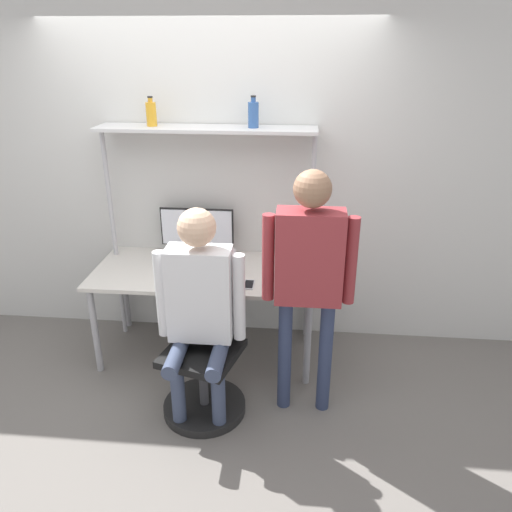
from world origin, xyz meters
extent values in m
plane|color=slate|center=(0.00, 0.00, 0.00)|extent=(12.00, 12.00, 0.00)
cube|color=silver|center=(0.00, 0.84, 1.35)|extent=(8.00, 0.06, 2.70)
cube|color=beige|center=(0.00, 0.41, 0.72)|extent=(1.70, 0.79, 0.03)
cylinder|color=#A5A5AA|center=(-0.79, 0.08, 0.35)|extent=(0.05, 0.05, 0.70)
cylinder|color=#A5A5AA|center=(0.79, 0.08, 0.35)|extent=(0.05, 0.05, 0.70)
cylinder|color=#A5A5AA|center=(-0.79, 0.75, 0.35)|extent=(0.05, 0.05, 0.70)
cylinder|color=#A5A5AA|center=(0.79, 0.75, 0.35)|extent=(0.05, 0.05, 0.70)
cube|color=silver|center=(0.00, 0.64, 1.75)|extent=(1.61, 0.30, 0.02)
cylinder|color=#B2B2B7|center=(-0.79, 0.64, 0.88)|extent=(0.04, 0.04, 1.77)
cylinder|color=#B2B2B7|center=(0.79, 0.64, 0.88)|extent=(0.04, 0.04, 1.77)
cylinder|color=black|center=(-0.11, 0.68, 0.74)|extent=(0.18, 0.18, 0.01)
cylinder|color=black|center=(-0.11, 0.68, 0.79)|extent=(0.06, 0.06, 0.09)
cube|color=black|center=(-0.11, 0.69, 0.98)|extent=(0.58, 0.01, 0.31)
cube|color=silver|center=(-0.11, 0.68, 0.98)|extent=(0.56, 0.02, 0.29)
cube|color=silver|center=(0.08, 0.19, 0.74)|extent=(0.33, 0.22, 0.01)
cube|color=black|center=(0.08, 0.17, 0.75)|extent=(0.28, 0.12, 0.00)
cube|color=silver|center=(0.08, 0.28, 0.85)|extent=(0.33, 0.05, 0.22)
cube|color=black|center=(0.08, 0.28, 0.85)|extent=(0.29, 0.04, 0.19)
cube|color=silver|center=(0.36, 0.18, 0.74)|extent=(0.07, 0.15, 0.01)
cube|color=black|center=(0.36, 0.18, 0.74)|extent=(0.06, 0.13, 0.00)
cylinder|color=black|center=(0.10, -0.29, 0.03)|extent=(0.56, 0.56, 0.06)
cylinder|color=#4C4C51|center=(0.10, -0.29, 0.25)|extent=(0.06, 0.06, 0.38)
cube|color=black|center=(0.10, -0.29, 0.46)|extent=(0.57, 0.57, 0.05)
cube|color=black|center=(0.15, -0.09, 0.71)|extent=(0.41, 0.15, 0.45)
cylinder|color=#38425B|center=(-0.03, -0.46, 0.24)|extent=(0.09, 0.09, 0.49)
cylinder|color=#38425B|center=(0.23, -0.46, 0.24)|extent=(0.09, 0.09, 0.49)
cylinder|color=#38425B|center=(-0.03, -0.43, 0.53)|extent=(0.10, 0.38, 0.10)
cylinder|color=#38425B|center=(0.23, -0.43, 0.53)|extent=(0.10, 0.38, 0.10)
cube|color=silver|center=(0.10, -0.26, 0.89)|extent=(0.40, 0.20, 0.61)
cylinder|color=silver|center=(-0.15, -0.26, 0.87)|extent=(0.08, 0.08, 0.58)
cylinder|color=silver|center=(0.34, -0.26, 0.87)|extent=(0.08, 0.08, 0.58)
sphere|color=#D8AD8C|center=(0.10, -0.26, 1.33)|extent=(0.23, 0.23, 0.23)
cylinder|color=#2D3856|center=(0.63, -0.18, 0.42)|extent=(0.09, 0.09, 0.83)
cylinder|color=#2D3856|center=(0.90, -0.18, 0.42)|extent=(0.09, 0.09, 0.83)
cube|color=maroon|center=(0.77, -0.18, 1.13)|extent=(0.41, 0.20, 0.59)
cylinder|color=maroon|center=(0.52, -0.18, 1.11)|extent=(0.08, 0.08, 0.56)
cylinder|color=maroon|center=(1.02, -0.18, 1.11)|extent=(0.08, 0.08, 0.56)
sphere|color=#8C664C|center=(0.77, -0.18, 1.56)|extent=(0.23, 0.23, 0.23)
cylinder|color=gold|center=(-0.40, 0.64, 1.85)|extent=(0.07, 0.07, 0.17)
cylinder|color=gold|center=(-0.40, 0.64, 1.95)|extent=(0.03, 0.03, 0.03)
cylinder|color=black|center=(-0.40, 0.64, 1.97)|extent=(0.04, 0.04, 0.01)
cylinder|color=#335999|center=(0.34, 0.64, 1.85)|extent=(0.08, 0.08, 0.18)
cylinder|color=#335999|center=(0.34, 0.64, 1.96)|extent=(0.03, 0.03, 0.03)
cylinder|color=black|center=(0.34, 0.64, 1.98)|extent=(0.04, 0.04, 0.01)
camera|label=1|loc=(0.71, -2.98, 2.34)|focal=35.00mm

